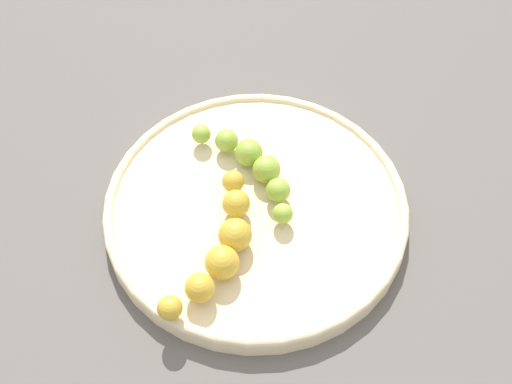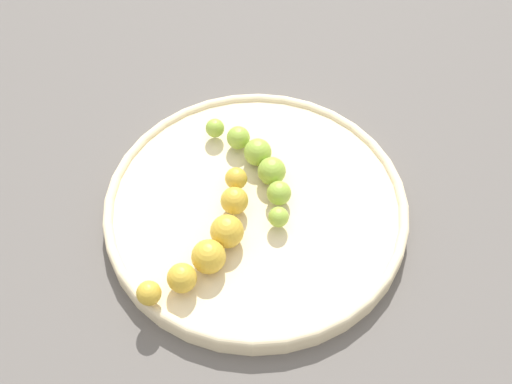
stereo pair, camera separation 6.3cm
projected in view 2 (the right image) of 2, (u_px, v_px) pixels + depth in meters
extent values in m
plane|color=#56514C|center=(256.00, 215.00, 0.66)|extent=(2.40, 2.40, 0.00)
cylinder|color=beige|center=(256.00, 209.00, 0.65)|extent=(0.30, 0.30, 0.02)
torus|color=beige|center=(256.00, 204.00, 0.64)|extent=(0.30, 0.30, 0.01)
sphere|color=#8CAD38|center=(278.00, 217.00, 0.62)|extent=(0.02, 0.02, 0.02)
sphere|color=#8CAD38|center=(279.00, 193.00, 0.63)|extent=(0.02, 0.02, 0.02)
sphere|color=#8CAD38|center=(272.00, 171.00, 0.65)|extent=(0.03, 0.03, 0.03)
sphere|color=#8CAD38|center=(258.00, 152.00, 0.66)|extent=(0.03, 0.03, 0.03)
sphere|color=#8CAD38|center=(238.00, 138.00, 0.67)|extent=(0.02, 0.02, 0.02)
sphere|color=#8CAD38|center=(215.00, 128.00, 0.68)|extent=(0.02, 0.02, 0.02)
sphere|color=gold|center=(149.00, 293.00, 0.57)|extent=(0.02, 0.02, 0.02)
sphere|color=gold|center=(182.00, 278.00, 0.58)|extent=(0.03, 0.03, 0.03)
sphere|color=gold|center=(209.00, 257.00, 0.59)|extent=(0.03, 0.03, 0.03)
sphere|color=gold|center=(227.00, 231.00, 0.60)|extent=(0.03, 0.03, 0.03)
sphere|color=gold|center=(236.00, 205.00, 0.62)|extent=(0.03, 0.03, 0.03)
sphere|color=gold|center=(236.00, 178.00, 0.64)|extent=(0.02, 0.02, 0.02)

